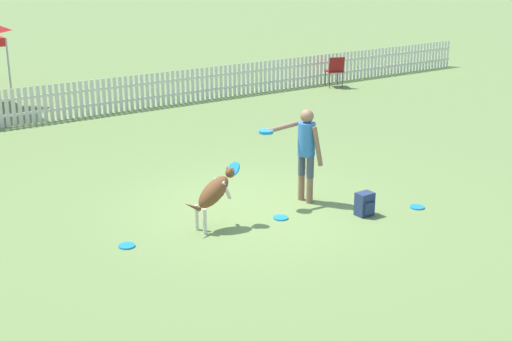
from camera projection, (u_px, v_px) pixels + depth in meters
The scene contains 9 objects.
ground_plane at pixel (257, 207), 11.42m from camera, with size 240.00×240.00×0.00m, color olive.
handler_person at pixel (305, 145), 11.39m from camera, with size 0.95×0.59×1.54m.
leaping_dog at pixel (214, 192), 10.43m from camera, with size 0.98×0.34×0.94m.
frisbee_near_handler at pixel (417, 207), 11.39m from camera, with size 0.23×0.23×0.02m.
frisbee_near_dog at pixel (127, 246), 9.93m from camera, with size 0.23×0.23×0.02m.
frisbee_midfield at pixel (281, 218), 10.95m from camera, with size 0.23×0.23×0.02m.
backpack_on_grass at pixel (365, 204), 11.03m from camera, with size 0.26×0.24×0.37m.
picket_fence at pixel (78, 99), 17.21m from camera, with size 26.67×0.04×0.88m.
folding_chair_blue_left at pixel (335, 69), 20.82m from camera, with size 0.60×0.62×0.90m.
Camera 1 is at (-6.12, -8.78, 4.03)m, focal length 50.00 mm.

